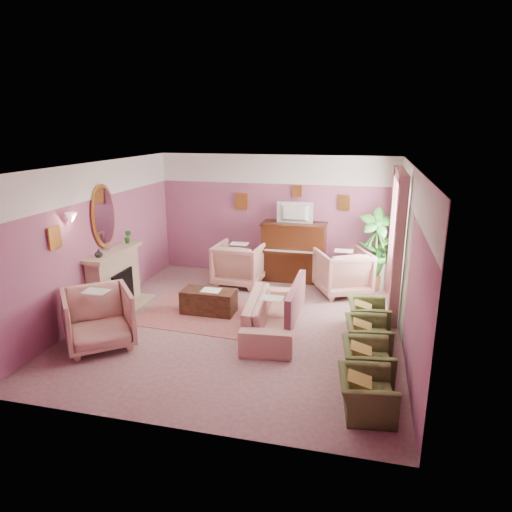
% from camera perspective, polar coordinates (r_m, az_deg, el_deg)
% --- Properties ---
extents(floor, '(5.50, 6.00, 0.01)m').
position_cam_1_polar(floor, '(8.26, -1.84, -8.51)').
color(floor, '#8F6569').
rests_on(floor, ground).
extents(ceiling, '(5.50, 6.00, 0.01)m').
position_cam_1_polar(ceiling, '(7.54, -2.03, 11.24)').
color(ceiling, white).
rests_on(ceiling, wall_back).
extents(wall_back, '(5.50, 0.02, 2.80)m').
position_cam_1_polar(wall_back, '(10.63, 2.43, 5.00)').
color(wall_back, '#78456B').
rests_on(wall_back, floor).
extents(wall_front, '(5.50, 0.02, 2.80)m').
position_cam_1_polar(wall_front, '(5.12, -11.07, -7.62)').
color(wall_front, '#78456B').
rests_on(wall_front, floor).
extents(wall_left, '(0.02, 6.00, 2.80)m').
position_cam_1_polar(wall_left, '(8.91, -19.24, 1.95)').
color(wall_left, '#78456B').
rests_on(wall_left, floor).
extents(wall_right, '(0.02, 6.00, 2.80)m').
position_cam_1_polar(wall_right, '(7.55, 18.62, -0.42)').
color(wall_right, '#78456B').
rests_on(wall_right, floor).
extents(picture_rail_band, '(5.50, 0.01, 0.65)m').
position_cam_1_polar(picture_rail_band, '(10.47, 2.49, 10.77)').
color(picture_rail_band, white).
rests_on(picture_rail_band, wall_back).
extents(stripe_panel, '(0.01, 3.00, 2.15)m').
position_cam_1_polar(stripe_panel, '(8.88, 17.72, -0.13)').
color(stripe_panel, '#A8B79A').
rests_on(stripe_panel, wall_right).
extents(fireplace_surround, '(0.30, 1.40, 1.10)m').
position_cam_1_polar(fireplace_surround, '(9.22, -17.26, -2.93)').
color(fireplace_surround, tan).
rests_on(fireplace_surround, floor).
extents(fireplace_inset, '(0.18, 0.72, 0.68)m').
position_cam_1_polar(fireplace_inset, '(9.21, -16.65, -3.87)').
color(fireplace_inset, black).
rests_on(fireplace_inset, floor).
extents(fire_ember, '(0.06, 0.54, 0.10)m').
position_cam_1_polar(fire_ember, '(9.26, -16.34, -4.94)').
color(fire_ember, '#FF3E08').
rests_on(fire_ember, floor).
extents(mantel_shelf, '(0.40, 1.55, 0.07)m').
position_cam_1_polar(mantel_shelf, '(9.04, -17.39, 0.48)').
color(mantel_shelf, tan).
rests_on(mantel_shelf, fireplace_surround).
extents(hearth, '(0.55, 1.50, 0.02)m').
position_cam_1_polar(hearth, '(9.30, -15.92, -6.18)').
color(hearth, tan).
rests_on(hearth, floor).
extents(mirror_frame, '(0.04, 0.72, 1.20)m').
position_cam_1_polar(mirror_frame, '(8.96, -18.52, 4.73)').
color(mirror_frame, '#B1732E').
rests_on(mirror_frame, wall_left).
extents(mirror_glass, '(0.01, 0.60, 1.06)m').
position_cam_1_polar(mirror_glass, '(8.95, -18.38, 4.72)').
color(mirror_glass, silver).
rests_on(mirror_glass, wall_left).
extents(sconce_shade, '(0.20, 0.20, 0.16)m').
position_cam_1_polar(sconce_shade, '(8.03, -22.07, 4.47)').
color(sconce_shade, '#FFC2A4').
rests_on(sconce_shade, wall_left).
extents(piano, '(1.40, 0.60, 1.30)m').
position_cam_1_polar(piano, '(10.41, 4.74, 0.48)').
color(piano, '#3B1A0B').
rests_on(piano, floor).
extents(piano_keyshelf, '(1.30, 0.12, 0.06)m').
position_cam_1_polar(piano_keyshelf, '(10.06, 4.43, 0.35)').
color(piano_keyshelf, '#3B1A0B').
rests_on(piano_keyshelf, piano).
extents(piano_keys, '(1.20, 0.08, 0.02)m').
position_cam_1_polar(piano_keys, '(10.05, 4.43, 0.57)').
color(piano_keys, white).
rests_on(piano_keys, piano).
extents(piano_top, '(1.45, 0.65, 0.04)m').
position_cam_1_polar(piano_top, '(10.25, 4.82, 4.04)').
color(piano_top, '#3B1A0B').
rests_on(piano_top, piano).
extents(television, '(0.80, 0.12, 0.48)m').
position_cam_1_polar(television, '(10.15, 4.81, 5.58)').
color(television, black).
rests_on(television, piano).
extents(print_back_left, '(0.30, 0.03, 0.38)m').
position_cam_1_polar(print_back_left, '(10.72, -1.81, 6.83)').
color(print_back_left, '#B1732E').
rests_on(print_back_left, wall_back).
extents(print_back_right, '(0.26, 0.03, 0.34)m').
position_cam_1_polar(print_back_right, '(10.34, 10.92, 6.55)').
color(print_back_right, '#B1732E').
rests_on(print_back_right, wall_back).
extents(print_back_mid, '(0.22, 0.03, 0.26)m').
position_cam_1_polar(print_back_mid, '(10.41, 5.15, 8.06)').
color(print_back_mid, '#B1732E').
rests_on(print_back_mid, wall_back).
extents(print_left_wall, '(0.03, 0.28, 0.36)m').
position_cam_1_polar(print_left_wall, '(7.86, -23.86, 2.10)').
color(print_left_wall, '#B1732E').
rests_on(print_left_wall, wall_left).
extents(window_blind, '(0.03, 1.40, 1.80)m').
position_cam_1_polar(window_blind, '(8.98, 17.74, 4.16)').
color(window_blind, silver).
rests_on(window_blind, wall_right).
extents(curtain_left, '(0.16, 0.34, 2.60)m').
position_cam_1_polar(curtain_left, '(8.17, 17.33, 0.18)').
color(curtain_left, '#904E59').
rests_on(curtain_left, floor).
extents(curtain_right, '(0.16, 0.34, 2.60)m').
position_cam_1_polar(curtain_right, '(9.95, 16.78, 2.98)').
color(curtain_right, '#904E59').
rests_on(curtain_right, floor).
extents(pelmet, '(0.16, 2.20, 0.16)m').
position_cam_1_polar(pelmet, '(8.85, 17.69, 9.65)').
color(pelmet, '#904E59').
rests_on(pelmet, wall_right).
extents(mantel_plant, '(0.16, 0.16, 0.28)m').
position_cam_1_polar(mantel_plant, '(9.45, -15.74, 2.34)').
color(mantel_plant, '#32842D').
rests_on(mantel_plant, mantel_shelf).
extents(mantel_vase, '(0.16, 0.16, 0.16)m').
position_cam_1_polar(mantel_vase, '(8.60, -19.08, 0.31)').
color(mantel_vase, white).
rests_on(mantel_vase, mantel_shelf).
extents(area_rug, '(2.60, 1.94, 0.01)m').
position_cam_1_polar(area_rug, '(8.72, -5.67, -7.16)').
color(area_rug, '#9C5452').
rests_on(area_rug, floor).
extents(coffee_table, '(1.00, 0.50, 0.45)m').
position_cam_1_polar(coffee_table, '(8.70, -5.92, -5.67)').
color(coffee_table, '#362013').
rests_on(coffee_table, floor).
extents(table_paper, '(0.35, 0.28, 0.01)m').
position_cam_1_polar(table_paper, '(8.60, -5.65, -4.28)').
color(table_paper, white).
rests_on(table_paper, coffee_table).
extents(sofa, '(0.70, 2.11, 0.85)m').
position_cam_1_polar(sofa, '(7.84, 2.01, -6.51)').
color(sofa, tan).
rests_on(sofa, floor).
extents(sofa_throw, '(0.11, 1.60, 0.59)m').
position_cam_1_polar(sofa_throw, '(7.71, 4.95, -5.56)').
color(sofa_throw, '#904E59').
rests_on(sofa_throw, sofa).
extents(floral_armchair_left, '(1.00, 1.00, 1.04)m').
position_cam_1_polar(floral_armchair_left, '(10.11, -2.09, -0.70)').
color(floral_armchair_left, tan).
rests_on(floral_armchair_left, floor).
extents(floral_armchair_right, '(1.00, 1.00, 1.04)m').
position_cam_1_polar(floral_armchair_right, '(9.72, 10.79, -1.68)').
color(floral_armchair_right, tan).
rests_on(floral_armchair_right, floor).
extents(floral_armchair_front, '(1.00, 1.00, 1.04)m').
position_cam_1_polar(floral_armchair_front, '(7.71, -19.13, -7.05)').
color(floral_armchair_front, tan).
rests_on(floral_armchair_front, floor).
extents(olive_chair_a, '(0.55, 0.78, 0.67)m').
position_cam_1_polar(olive_chair_a, '(5.95, 13.65, -15.75)').
color(olive_chair_a, '#4D592B').
rests_on(olive_chair_a, floor).
extents(olive_chair_b, '(0.55, 0.78, 0.67)m').
position_cam_1_polar(olive_chair_b, '(6.67, 13.73, -12.09)').
color(olive_chair_b, '#4D592B').
rests_on(olive_chair_b, floor).
extents(olive_chair_c, '(0.55, 0.78, 0.67)m').
position_cam_1_polar(olive_chair_c, '(7.40, 13.78, -9.15)').
color(olive_chair_c, '#4D592B').
rests_on(olive_chair_c, floor).
extents(olive_chair_d, '(0.55, 0.78, 0.67)m').
position_cam_1_polar(olive_chair_d, '(8.15, 13.83, -6.75)').
color(olive_chair_d, '#4D592B').
rests_on(olive_chair_d, floor).
extents(side_table, '(0.52, 0.52, 0.70)m').
position_cam_1_polar(side_table, '(10.30, 14.97, -1.93)').
color(side_table, silver).
rests_on(side_table, floor).
extents(side_plant_big, '(0.30, 0.30, 0.34)m').
position_cam_1_polar(side_plant_big, '(10.16, 15.17, 0.86)').
color(side_plant_big, '#32842D').
rests_on(side_plant_big, side_table).
extents(side_plant_small, '(0.16, 0.16, 0.28)m').
position_cam_1_polar(side_plant_small, '(10.08, 15.85, 0.51)').
color(side_plant_small, '#32842D').
rests_on(side_plant_small, side_table).
extents(palm_pot, '(0.34, 0.34, 0.34)m').
position_cam_1_polar(palm_pot, '(10.21, 14.45, -3.13)').
color(palm_pot, brown).
rests_on(palm_pot, floor).
extents(palm_plant, '(0.76, 0.76, 1.44)m').
position_cam_1_polar(palm_plant, '(9.96, 14.80, 1.72)').
color(palm_plant, '#32842D').
rests_on(palm_plant, palm_pot).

